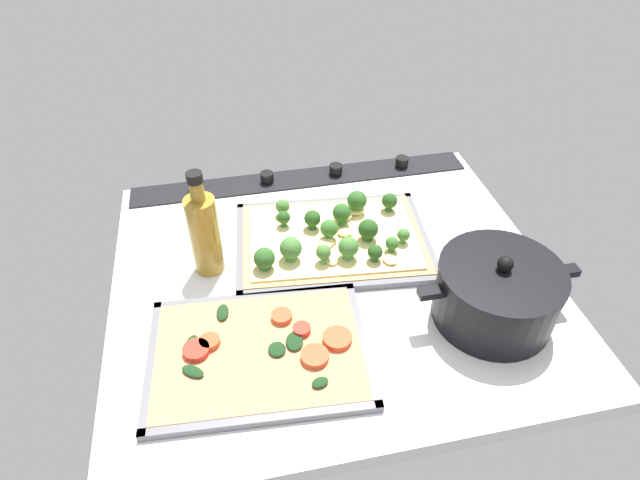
# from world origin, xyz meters

# --- Properties ---
(ground_plane) EXTENTS (0.75, 0.67, 0.03)m
(ground_plane) POSITION_xyz_m (0.00, 0.00, -0.01)
(ground_plane) COLOR white
(stove_control_panel) EXTENTS (0.72, 0.07, 0.03)m
(stove_control_panel) POSITION_xyz_m (0.00, -0.30, 0.01)
(stove_control_panel) COLOR black
(stove_control_panel) RESTS_ON ground_plane
(baking_tray_front) EXTENTS (0.38, 0.29, 0.01)m
(baking_tray_front) POSITION_xyz_m (-0.02, -0.08, 0.00)
(baking_tray_front) COLOR slate
(baking_tray_front) RESTS_ON ground_plane
(broccoli_pizza) EXTENTS (0.35, 0.26, 0.06)m
(broccoli_pizza) POSITION_xyz_m (-0.02, -0.08, 0.02)
(broccoli_pizza) COLOR tan
(broccoli_pizza) RESTS_ON baking_tray_front
(baking_tray_back) EXTENTS (0.34, 0.26, 0.01)m
(baking_tray_back) POSITION_xyz_m (0.15, 0.15, 0.00)
(baking_tray_back) COLOR slate
(baking_tray_back) RESTS_ON ground_plane
(veggie_pizza_back) EXTENTS (0.32, 0.23, 0.02)m
(veggie_pizza_back) POSITION_xyz_m (0.14, 0.15, 0.01)
(veggie_pizza_back) COLOR tan
(veggie_pizza_back) RESTS_ON baking_tray_back
(cooking_pot) EXTENTS (0.26, 0.19, 0.13)m
(cooking_pot) POSITION_xyz_m (-0.23, 0.14, 0.05)
(cooking_pot) COLOR black
(cooking_pot) RESTS_ON ground_plane
(oil_bottle) EXTENTS (0.05, 0.05, 0.20)m
(oil_bottle) POSITION_xyz_m (0.21, -0.06, 0.08)
(oil_bottle) COLOR olive
(oil_bottle) RESTS_ON ground_plane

